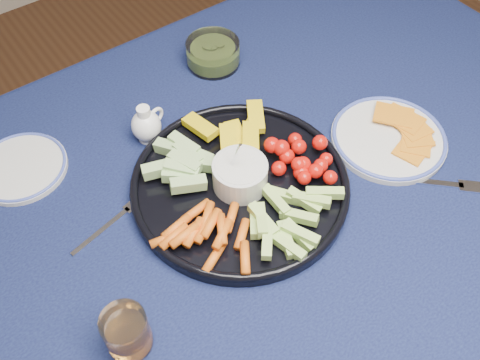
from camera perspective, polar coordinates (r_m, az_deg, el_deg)
dining_table at (r=1.01m, az=-0.91°, el=-6.65°), size 1.67×1.07×0.75m
crudite_platter at (r=0.95m, az=-0.17°, el=-0.24°), size 0.39×0.39×0.13m
creamer_pitcher at (r=1.04m, az=-9.93°, el=5.79°), size 0.07×0.06×0.08m
pickle_bowl at (r=1.20m, az=-2.89°, el=13.26°), size 0.12×0.12×0.05m
cheese_plate at (r=1.08m, az=15.61°, el=4.45°), size 0.22×0.22×0.03m
juice_tumbler at (r=0.82m, az=-11.93°, el=-15.70°), size 0.07×0.07×0.08m
fork_left at (r=0.95m, az=-13.44°, el=-4.37°), size 0.15×0.05×0.00m
fork_right at (r=1.04m, az=20.23°, el=-0.33°), size 0.15×0.15×0.00m
side_plate_extra at (r=1.07m, az=-22.34°, el=1.27°), size 0.17×0.17×0.01m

